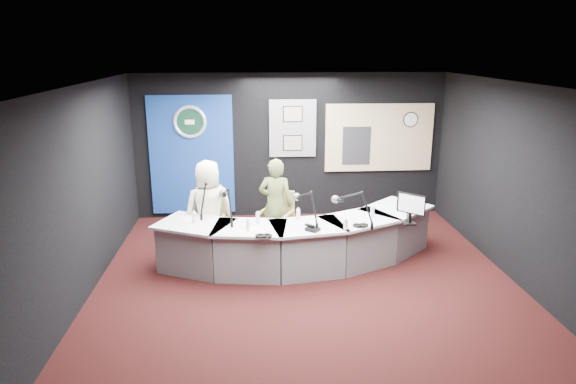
{
  "coord_description": "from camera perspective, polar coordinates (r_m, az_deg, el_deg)",
  "views": [
    {
      "loc": [
        -0.76,
        -6.82,
        3.29
      ],
      "look_at": [
        -0.2,
        0.8,
        1.1
      ],
      "focal_mm": 32.0,
      "sensor_mm": 36.0,
      "label": 1
    }
  ],
  "objects": [
    {
      "name": "wall_right",
      "position": [
        8.01,
        23.93,
        0.96
      ],
      "size": [
        0.02,
        6.0,
        2.8
      ],
      "primitive_type": "cube",
      "color": "black",
      "rests_on": "ground"
    },
    {
      "name": "broadcast_desk",
      "position": [
        7.96,
        1.22,
        -5.5
      ],
      "size": [
        4.5,
        1.9,
        0.75
      ],
      "primitive_type": null,
      "color": "silver",
      "rests_on": "ground"
    },
    {
      "name": "paper_stack",
      "position": [
        7.92,
        -10.81,
        -2.98
      ],
      "size": [
        0.35,
        0.37,
        0.0
      ],
      "primitive_type": "cube",
      "rotation": [
        0.0,
        0.0,
        0.64
      ],
      "color": "white",
      "rests_on": "broadcast_desk"
    },
    {
      "name": "armchair_left",
      "position": [
        8.29,
        -8.68,
        -4.01
      ],
      "size": [
        0.59,
        0.59,
        0.96
      ],
      "primitive_type": null,
      "rotation": [
        0.0,
        0.0,
        0.1
      ],
      "color": "#AA8E4D",
      "rests_on": "ground"
    },
    {
      "name": "wall_front",
      "position": [
        4.33,
        6.45,
        -9.97
      ],
      "size": [
        6.0,
        0.02,
        2.8
      ],
      "primitive_type": "cube",
      "color": "black",
      "rests_on": "ground"
    },
    {
      "name": "pinboard",
      "position": [
        9.94,
        0.52,
        7.08
      ],
      "size": [
        0.9,
        0.04,
        1.1
      ],
      "primitive_type": "cube",
      "color": "slate",
      "rests_on": "wall_back"
    },
    {
      "name": "wall_back",
      "position": [
        10.03,
        0.22,
        5.12
      ],
      "size": [
        6.0,
        0.02,
        2.8
      ],
      "primitive_type": "cube",
      "color": "black",
      "rests_on": "ground"
    },
    {
      "name": "boom_mic_a",
      "position": [
        8.03,
        -8.61,
        -0.4
      ],
      "size": [
        0.37,
        0.69,
        0.6
      ],
      "primitive_type": null,
      "color": "black",
      "rests_on": "broadcast_desk"
    },
    {
      "name": "ceiling",
      "position": [
        6.88,
        2.2,
        11.9
      ],
      "size": [
        6.0,
        6.0,
        0.02
      ],
      "primitive_type": "cube",
      "color": "silver",
      "rests_on": "ground"
    },
    {
      "name": "wall_clock",
      "position": [
        10.34,
        13.47,
        7.83
      ],
      "size": [
        0.28,
        0.01,
        0.28
      ],
      "primitive_type": "cylinder",
      "rotation": [
        1.57,
        0.0,
        0.0
      ],
      "color": "white",
      "rests_on": "booth_window_frame"
    },
    {
      "name": "booth_window_frame",
      "position": [
        10.26,
        10.08,
        5.97
      ],
      "size": [
        2.12,
        0.06,
        1.32
      ],
      "primitive_type": "cube",
      "color": "tan",
      "rests_on": "wall_back"
    },
    {
      "name": "framed_photo_upper",
      "position": [
        9.87,
        0.54,
        8.66
      ],
      "size": [
        0.34,
        0.02,
        0.27
      ],
      "primitive_type": "cube",
      "color": "#7D6D5B",
      "rests_on": "pinboard"
    },
    {
      "name": "booth_glow",
      "position": [
        10.25,
        10.09,
        5.96
      ],
      "size": [
        2.0,
        0.02,
        1.2
      ],
      "primitive_type": "cube",
      "color": "#FAEE9E",
      "rests_on": "booth_window_frame"
    },
    {
      "name": "equipment_rack",
      "position": [
        10.15,
        7.61,
        5.12
      ],
      "size": [
        0.55,
        0.02,
        0.75
      ],
      "primitive_type": "cube",
      "color": "black",
      "rests_on": "booth_window_frame"
    },
    {
      "name": "boom_mic_c",
      "position": [
        7.48,
        2.07,
        -1.44
      ],
      "size": [
        0.36,
        0.69,
        0.6
      ],
      "primitive_type": null,
      "color": "black",
      "rests_on": "broadcast_desk"
    },
    {
      "name": "headphones_near",
      "position": [
        7.55,
        8.06,
        -3.67
      ],
      "size": [
        0.22,
        0.22,
        0.04
      ],
      "primitive_type": "torus",
      "color": "black",
      "rests_on": "broadcast_desk"
    },
    {
      "name": "boom_mic_b",
      "position": [
        7.7,
        -6.79,
        -1.04
      ],
      "size": [
        0.26,
        0.72,
        0.6
      ],
      "primitive_type": null,
      "color": "black",
      "rests_on": "broadcast_desk"
    },
    {
      "name": "seal_center",
      "position": [
        9.92,
        -10.86,
        7.65
      ],
      "size": [
        0.48,
        0.01,
        0.48
      ],
      "primitive_type": "cylinder",
      "rotation": [
        1.57,
        0.0,
        0.0
      ],
      "color": "#0D301F",
      "rests_on": "backdrop_panel"
    },
    {
      "name": "water_bottles",
      "position": [
        7.54,
        1.74,
        -2.96
      ],
      "size": [
        3.29,
        0.61,
        0.18
      ],
      "primitive_type": null,
      "color": "silver",
      "rests_on": "broadcast_desk"
    },
    {
      "name": "agency_seal",
      "position": [
        9.91,
        -10.86,
        7.65
      ],
      "size": [
        0.63,
        0.07,
        0.63
      ],
      "primitive_type": "torus",
      "rotation": [
        1.57,
        0.0,
        0.0
      ],
      "color": "silver",
      "rests_on": "backdrop_panel"
    },
    {
      "name": "headphones_far",
      "position": [
        7.08,
        -2.72,
        -4.87
      ],
      "size": [
        0.22,
        0.22,
        0.04
      ],
      "primitive_type": "torus",
      "color": "black",
      "rests_on": "broadcast_desk"
    },
    {
      "name": "draped_jacket",
      "position": [
        8.47,
        -8.57,
        -2.56
      ],
      "size": [
        0.51,
        0.15,
        0.7
      ],
      "primitive_type": "cube",
      "rotation": [
        0.0,
        0.0,
        0.1
      ],
      "color": "#686358",
      "rests_on": "armchair_left"
    },
    {
      "name": "ground",
      "position": [
        7.61,
        1.97,
        -9.63
      ],
      "size": [
        6.0,
        6.0,
        0.0
      ],
      "primitive_type": "plane",
      "color": "black",
      "rests_on": "ground"
    },
    {
      "name": "boom_mic_d",
      "position": [
        7.51,
        7.29,
        -1.5
      ],
      "size": [
        0.59,
        0.52,
        0.6
      ],
      "primitive_type": null,
      "color": "black",
      "rests_on": "broadcast_desk"
    },
    {
      "name": "computer_monitor",
      "position": [
        7.68,
        13.49,
        -1.26
      ],
      "size": [
        0.35,
        0.33,
        0.31
      ],
      "primitive_type": "cube",
      "rotation": [
        0.0,
        0.0,
        -0.75
      ],
      "color": "black",
      "rests_on": "broadcast_desk"
    },
    {
      "name": "wall_left",
      "position": [
        7.42,
        -21.61,
        0.1
      ],
      "size": [
        0.02,
        6.0,
        2.8
      ],
      "primitive_type": "cube",
      "color": "black",
      "rests_on": "ground"
    },
    {
      "name": "person_woman",
      "position": [
        8.44,
        -1.36,
        -1.38
      ],
      "size": [
        0.63,
        0.49,
        1.54
      ],
      "primitive_type": "imported",
      "rotation": [
        0.0,
        0.0,
        2.91
      ],
      "color": "#5C6535",
      "rests_on": "ground"
    },
    {
      "name": "armchair_right",
      "position": [
        8.52,
        -1.35,
        -2.97
      ],
      "size": [
        0.79,
        0.79,
        1.05
      ],
      "primitive_type": null,
      "rotation": [
        0.0,
        0.0,
        -0.46
      ],
      "color": "#AA8E4D",
      "rests_on": "ground"
    },
    {
      "name": "desk_phone",
      "position": [
        7.31,
        2.76,
        -4.13
      ],
      "size": [
        0.23,
        0.23,
        0.04
      ],
      "primitive_type": "cube",
      "rotation": [
        0.0,
        0.0,
        -0.7
      ],
      "color": "black",
      "rests_on": "broadcast_desk"
    },
    {
      "name": "backdrop_panel",
      "position": [
        10.06,
        -10.65,
        4.02
      ],
      "size": [
        1.6,
        0.05,
        2.3
      ],
      "primitive_type": "cube",
      "color": "navy",
      "rests_on": "wall_back"
    },
    {
      "name": "framed_photo_lower",
      "position": [
        9.96,
        0.53,
        5.46
      ],
      "size": [
        0.34,
        0.02,
        0.27
      ],
      "primitive_type": "cube",
      "color": "#7D6D5B",
      "rests_on": "pinboard"
    },
    {
      "name": "notepad",
      "position": [
        7.36,
        -4.39,
        -4.22
      ],
      "size": [
        0.31,
        0.34,
        0.0
      ],
      "primitive_type": "cube",
      "rotation": [
        0.0,
        0.0,
        -0.51
      ],
      "color": "white",
      "rests_on": "broadcast_desk"
    },
    {
      "name": "person_man",
      "position": [
        8.19,
        -8.78,
        -1.96
      ],
      "size": [
        0.88,
        0.68,
        1.59
      ],
      "primitive_type": "imported",
      "rotation": [
        0.0,
        0.0,
        3.4
      ],
      "color": "beige",
      "rests_on": "ground"
    }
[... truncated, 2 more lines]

